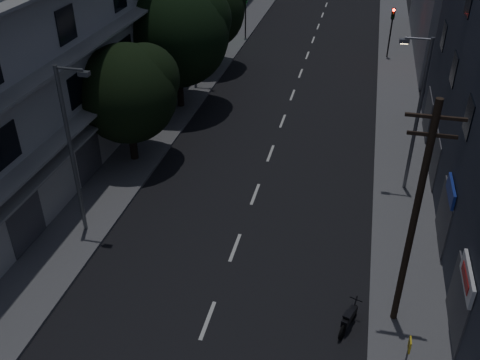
% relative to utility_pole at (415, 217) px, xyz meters
% --- Properties ---
extents(ground, '(160.00, 160.00, 0.00)m').
position_rel_utility_pole_xyz_m(ground, '(-6.92, 16.87, -4.87)').
color(ground, black).
rests_on(ground, ground).
extents(sidewalk_left, '(3.00, 90.00, 0.15)m').
position_rel_utility_pole_xyz_m(sidewalk_left, '(-14.42, 16.87, -4.79)').
color(sidewalk_left, '#565659').
rests_on(sidewalk_left, ground).
extents(sidewalk_right, '(3.00, 90.00, 0.15)m').
position_rel_utility_pole_xyz_m(sidewalk_right, '(0.58, 16.87, -4.79)').
color(sidewalk_right, '#565659').
rests_on(sidewalk_right, ground).
extents(lane_markings, '(0.15, 60.50, 0.01)m').
position_rel_utility_pole_xyz_m(lane_markings, '(-6.92, 23.12, -4.86)').
color(lane_markings, beige).
rests_on(lane_markings, ground).
extents(building_left, '(7.00, 36.00, 14.00)m').
position_rel_utility_pole_xyz_m(building_left, '(-18.89, 9.87, 2.13)').
color(building_left, '#ADACA8').
rests_on(building_left, ground).
extents(tree_near, '(5.42, 5.42, 6.68)m').
position_rel_utility_pole_xyz_m(tree_near, '(-14.36, 9.36, -0.54)').
color(tree_near, black).
rests_on(tree_near, sidewalk_left).
extents(tree_mid, '(6.80, 6.80, 8.36)m').
position_rel_utility_pole_xyz_m(tree_mid, '(-14.08, 17.01, 0.51)').
color(tree_mid, black).
rests_on(tree_mid, sidewalk_left).
extents(tree_far, '(6.12, 6.12, 7.57)m').
position_rel_utility_pole_xyz_m(tree_far, '(-14.49, 25.00, 0.03)').
color(tree_far, black).
rests_on(tree_far, sidewalk_left).
extents(traffic_signal_far_right, '(0.28, 0.37, 4.10)m').
position_rel_utility_pole_xyz_m(traffic_signal_far_right, '(-0.19, 30.53, -1.77)').
color(traffic_signal_far_right, black).
rests_on(traffic_signal_far_right, sidewalk_right).
extents(traffic_signal_far_left, '(0.28, 0.37, 4.10)m').
position_rel_utility_pole_xyz_m(traffic_signal_far_left, '(-13.17, 33.05, -1.77)').
color(traffic_signal_far_left, black).
rests_on(traffic_signal_far_left, sidewalk_left).
extents(street_lamp_left_near, '(1.51, 0.25, 8.00)m').
position_rel_utility_pole_xyz_m(street_lamp_left_near, '(-13.94, 2.49, -0.27)').
color(street_lamp_left_near, slate).
rests_on(street_lamp_left_near, sidewalk_left).
extents(street_lamp_right, '(1.51, 0.25, 8.00)m').
position_rel_utility_pole_xyz_m(street_lamp_right, '(0.54, 9.58, -0.27)').
color(street_lamp_right, slate).
rests_on(street_lamp_right, sidewalk_right).
extents(street_lamp_left_far, '(1.51, 0.25, 8.00)m').
position_rel_utility_pole_xyz_m(street_lamp_left_far, '(-14.25, 21.10, -0.27)').
color(street_lamp_left_far, '#5A5C62').
rests_on(street_lamp_left_far, sidewalk_left).
extents(utility_pole, '(1.80, 0.24, 9.00)m').
position_rel_utility_pole_xyz_m(utility_pole, '(0.00, 0.00, 0.00)').
color(utility_pole, black).
rests_on(utility_pole, sidewalk_right).
extents(bus_stop_sign, '(0.06, 0.35, 2.52)m').
position_rel_utility_pole_xyz_m(bus_stop_sign, '(0.11, -3.40, -2.98)').
color(bus_stop_sign, '#595B60').
rests_on(bus_stop_sign, sidewalk_right).
extents(motorcycle, '(0.77, 1.69, 1.13)m').
position_rel_utility_pole_xyz_m(motorcycle, '(-1.67, -0.79, -4.42)').
color(motorcycle, black).
rests_on(motorcycle, ground).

